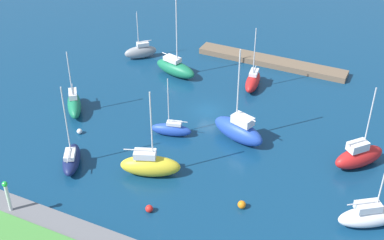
{
  "coord_description": "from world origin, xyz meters",
  "views": [
    {
      "loc": [
        -24.23,
        55.8,
        38.49
      ],
      "look_at": [
        0.0,
        4.96,
        1.5
      ],
      "focal_mm": 49.22,
      "sensor_mm": 36.0,
      "label": 1
    }
  ],
  "objects_px": {
    "harbor_beacon": "(7,194)",
    "sailboat_red_off_beacon": "(359,156)",
    "sailboat_yellow_far_south": "(150,165)",
    "sailboat_blue_center_basin": "(239,130)",
    "sailboat_blue_lone_south": "(171,129)",
    "mooring_buoy_red": "(149,209)",
    "pier_dock": "(271,62)",
    "mooring_buoy_orange": "(242,205)",
    "sailboat_navy_inner_mooring": "(71,159)",
    "sailboat_white_far_north": "(371,215)",
    "mooring_buoy_white": "(79,131)",
    "sailboat_green_west_end": "(175,68)",
    "sailboat_green_near_pier": "(74,104)",
    "sailboat_gray_along_channel": "(141,51)",
    "sailboat_red_outer_mooring": "(253,81)"
  },
  "relations": [
    {
      "from": "sailboat_blue_lone_south",
      "to": "sailboat_red_outer_mooring",
      "type": "bearing_deg",
      "value": -122.53
    },
    {
      "from": "sailboat_red_off_beacon",
      "to": "sailboat_blue_center_basin",
      "type": "height_order",
      "value": "sailboat_blue_center_basin"
    },
    {
      "from": "sailboat_white_far_north",
      "to": "sailboat_gray_along_channel",
      "type": "distance_m",
      "value": 46.17
    },
    {
      "from": "sailboat_red_off_beacon",
      "to": "sailboat_yellow_far_south",
      "type": "distance_m",
      "value": 24.29
    },
    {
      "from": "sailboat_blue_lone_south",
      "to": "pier_dock",
      "type": "bearing_deg",
      "value": -116.92
    },
    {
      "from": "sailboat_white_far_north",
      "to": "pier_dock",
      "type": "bearing_deg",
      "value": 89.09
    },
    {
      "from": "sailboat_green_west_end",
      "to": "mooring_buoy_red",
      "type": "xyz_separation_m",
      "value": [
        -11.21,
        28.06,
        -0.85
      ]
    },
    {
      "from": "pier_dock",
      "to": "sailboat_gray_along_channel",
      "type": "height_order",
      "value": "sailboat_gray_along_channel"
    },
    {
      "from": "sailboat_blue_lone_south",
      "to": "mooring_buoy_orange",
      "type": "bearing_deg",
      "value": 131.1
    },
    {
      "from": "sailboat_yellow_far_south",
      "to": "mooring_buoy_red",
      "type": "height_order",
      "value": "sailboat_yellow_far_south"
    },
    {
      "from": "pier_dock",
      "to": "sailboat_navy_inner_mooring",
      "type": "bearing_deg",
      "value": 69.69
    },
    {
      "from": "sailboat_green_near_pier",
      "to": "sailboat_yellow_far_south",
      "type": "distance_m",
      "value": 17.62
    },
    {
      "from": "sailboat_white_far_north",
      "to": "sailboat_gray_along_channel",
      "type": "relative_size",
      "value": 1.65
    },
    {
      "from": "pier_dock",
      "to": "sailboat_yellow_far_south",
      "type": "relative_size",
      "value": 2.17
    },
    {
      "from": "sailboat_navy_inner_mooring",
      "to": "sailboat_blue_lone_south",
      "type": "relative_size",
      "value": 1.28
    },
    {
      "from": "pier_dock",
      "to": "sailboat_red_off_beacon",
      "type": "height_order",
      "value": "sailboat_red_off_beacon"
    },
    {
      "from": "sailboat_blue_center_basin",
      "to": "sailboat_blue_lone_south",
      "type": "distance_m",
      "value": 8.53
    },
    {
      "from": "sailboat_navy_inner_mooring",
      "to": "sailboat_white_far_north",
      "type": "xyz_separation_m",
      "value": [
        -33.24,
        -5.16,
        0.23
      ]
    },
    {
      "from": "harbor_beacon",
      "to": "sailboat_green_near_pier",
      "type": "xyz_separation_m",
      "value": [
        6.46,
        -19.7,
        -1.99
      ]
    },
    {
      "from": "sailboat_red_outer_mooring",
      "to": "sailboat_blue_lone_south",
      "type": "relative_size",
      "value": 1.17
    },
    {
      "from": "pier_dock",
      "to": "sailboat_blue_lone_south",
      "type": "relative_size",
      "value": 2.93
    },
    {
      "from": "sailboat_blue_lone_south",
      "to": "mooring_buoy_red",
      "type": "height_order",
      "value": "sailboat_blue_lone_south"
    },
    {
      "from": "sailboat_blue_center_basin",
      "to": "sailboat_green_west_end",
      "type": "distance_m",
      "value": 19.07
    },
    {
      "from": "sailboat_blue_center_basin",
      "to": "mooring_buoy_red",
      "type": "relative_size",
      "value": 15.18
    },
    {
      "from": "mooring_buoy_orange",
      "to": "mooring_buoy_white",
      "type": "bearing_deg",
      "value": -9.64
    },
    {
      "from": "sailboat_blue_center_basin",
      "to": "sailboat_blue_lone_south",
      "type": "height_order",
      "value": "sailboat_blue_center_basin"
    },
    {
      "from": "mooring_buoy_white",
      "to": "mooring_buoy_red",
      "type": "relative_size",
      "value": 0.85
    },
    {
      "from": "harbor_beacon",
      "to": "sailboat_red_off_beacon",
      "type": "distance_m",
      "value": 39.11
    },
    {
      "from": "harbor_beacon",
      "to": "mooring_buoy_red",
      "type": "height_order",
      "value": "harbor_beacon"
    },
    {
      "from": "sailboat_red_outer_mooring",
      "to": "mooring_buoy_orange",
      "type": "relative_size",
      "value": 10.76
    },
    {
      "from": "sailboat_green_west_end",
      "to": "mooring_buoy_red",
      "type": "bearing_deg",
      "value": -54.58
    },
    {
      "from": "pier_dock",
      "to": "sailboat_navy_inner_mooring",
      "type": "xyz_separation_m",
      "value": [
        12.91,
        34.9,
        0.52
      ]
    },
    {
      "from": "sailboat_blue_center_basin",
      "to": "sailboat_white_far_north",
      "type": "distance_m",
      "value": 19.27
    },
    {
      "from": "sailboat_red_off_beacon",
      "to": "sailboat_yellow_far_south",
      "type": "relative_size",
      "value": 0.95
    },
    {
      "from": "sailboat_green_west_end",
      "to": "mooring_buoy_white",
      "type": "xyz_separation_m",
      "value": [
        3.95,
        19.3,
        -0.91
      ]
    },
    {
      "from": "sailboat_red_off_beacon",
      "to": "pier_dock",
      "type": "bearing_deg",
      "value": 80.77
    },
    {
      "from": "sailboat_gray_along_channel",
      "to": "sailboat_yellow_far_south",
      "type": "xyz_separation_m",
      "value": [
        -16.05,
        25.48,
        0.25
      ]
    },
    {
      "from": "pier_dock",
      "to": "mooring_buoy_orange",
      "type": "bearing_deg",
      "value": 103.11
    },
    {
      "from": "mooring_buoy_white",
      "to": "mooring_buoy_red",
      "type": "height_order",
      "value": "mooring_buoy_red"
    },
    {
      "from": "harbor_beacon",
      "to": "sailboat_red_off_beacon",
      "type": "height_order",
      "value": "sailboat_red_off_beacon"
    },
    {
      "from": "sailboat_yellow_far_south",
      "to": "sailboat_blue_lone_south",
      "type": "height_order",
      "value": "sailboat_yellow_far_south"
    },
    {
      "from": "pier_dock",
      "to": "mooring_buoy_orange",
      "type": "height_order",
      "value": "pier_dock"
    },
    {
      "from": "sailboat_red_off_beacon",
      "to": "mooring_buoy_white",
      "type": "bearing_deg",
      "value": 144.88
    },
    {
      "from": "sailboat_blue_lone_south",
      "to": "sailboat_green_west_end",
      "type": "bearing_deg",
      "value": -79.58
    },
    {
      "from": "sailboat_white_far_north",
      "to": "sailboat_green_west_end",
      "type": "distance_m",
      "value": 38.06
    },
    {
      "from": "pier_dock",
      "to": "sailboat_white_far_north",
      "type": "relative_size",
      "value": 1.83
    },
    {
      "from": "sailboat_white_far_north",
      "to": "sailboat_blue_center_basin",
      "type": "bearing_deg",
      "value": 119.91
    },
    {
      "from": "sailboat_green_near_pier",
      "to": "mooring_buoy_orange",
      "type": "distance_m",
      "value": 28.63
    },
    {
      "from": "pier_dock",
      "to": "sailboat_yellow_far_south",
      "type": "xyz_separation_m",
      "value": [
        3.76,
        32.4,
        0.94
      ]
    },
    {
      "from": "sailboat_green_near_pier",
      "to": "sailboat_navy_inner_mooring",
      "type": "distance_m",
      "value": 12.05
    }
  ]
}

